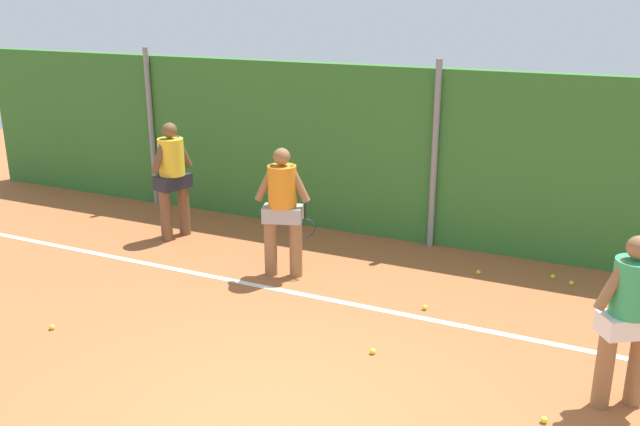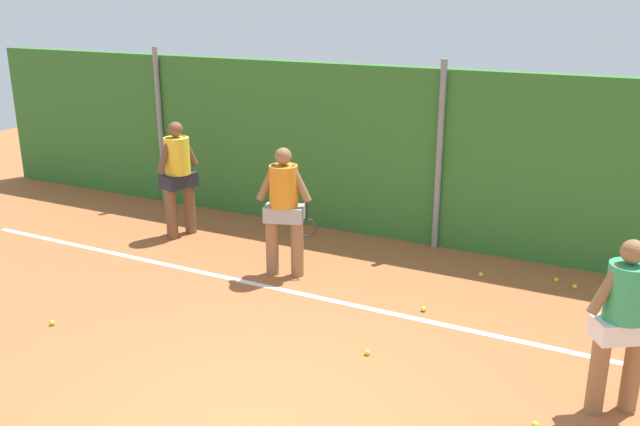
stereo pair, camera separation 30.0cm
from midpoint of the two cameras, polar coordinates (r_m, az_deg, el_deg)
name	(u,v)px [view 2 (the right image)]	position (r m, az deg, el deg)	size (l,w,h in m)	color
ground_plane	(331,352)	(7.86, 2.01, -11.52)	(28.89, 28.89, 0.00)	#A85B33
hedge_fence_backdrop	(442,159)	(10.83, 10.98, 4.42)	(18.78, 0.25, 2.79)	#33702D
fence_post_left	(160,127)	(13.18, -12.58, 7.03)	(0.10, 0.10, 2.94)	gray
fence_post_center	(439,157)	(10.65, 10.73, 4.63)	(0.10, 0.10, 2.94)	gray
court_baseline_paint	(372,309)	(8.84, 5.37, -8.02)	(13.72, 0.10, 0.01)	white
player_foreground_near	(624,318)	(7.04, 25.19, -7.99)	(0.67, 0.56, 1.76)	#8C603D
player_midcourt	(284,205)	(9.50, -2.11, 0.64)	(0.80, 0.47, 1.86)	#8C603D
player_backcourt_far	(178,173)	(11.31, -11.03, 3.31)	(0.46, 0.78, 1.92)	brown
tennis_ball_0	(52,323)	(8.96, -20.59, -8.59)	(0.07, 0.07, 0.07)	#CCDB33
tennis_ball_1	(367,352)	(7.80, 5.12, -11.53)	(0.07, 0.07, 0.07)	#CCDB33
tennis_ball_2	(535,424)	(6.98, 18.78, -16.41)	(0.07, 0.07, 0.07)	#CCDB33
tennis_ball_3	(575,287)	(10.06, 21.35, -5.76)	(0.07, 0.07, 0.07)	#CCDB33
tennis_ball_5	(481,274)	(10.07, 14.15, -5.01)	(0.07, 0.07, 0.07)	#CCDB33
tennis_ball_7	(424,309)	(8.87, 9.63, -7.93)	(0.07, 0.07, 0.07)	#CCDB33
tennis_ball_8	(556,280)	(10.19, 19.97, -5.29)	(0.07, 0.07, 0.07)	#CCDB33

